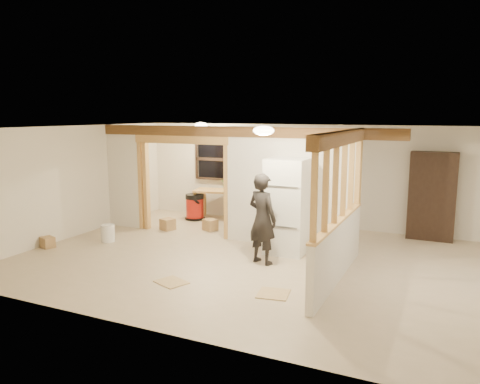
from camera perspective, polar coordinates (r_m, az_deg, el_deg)
The scene contains 28 objects.
floor at distance 8.99m, azimuth 2.18°, elevation -8.41°, with size 9.00×6.50×0.01m, color #BDA88D.
ceiling at distance 8.55m, azimuth 2.29°, elevation 7.77°, with size 9.00×6.50×0.01m, color white.
wall_back at distance 11.72m, azimuth 8.37°, elevation 2.02°, with size 9.00×0.01×2.50m, color silver.
wall_front at distance 5.89m, azimuth -10.11°, elevation -5.51°, with size 9.00×0.01×2.50m, color silver.
wall_left at distance 11.19m, azimuth -19.56°, elevation 1.21°, with size 0.01×6.50×2.50m, color silver.
partition_left_stub at distance 11.78m, azimuth -13.92°, elevation 1.88°, with size 0.90×0.12×2.50m, color silver.
partition_center at distance 9.72m, azimuth 6.05°, elevation 0.53°, with size 2.80×0.12×2.50m, color silver.
doorway_frame at distance 10.85m, azimuth -7.06°, elevation 0.65°, with size 2.46×0.14×2.20m, color tan.
header_beam_back at distance 10.06m, azimuth -0.37°, elevation 7.36°, with size 7.00×0.18×0.22m, color brown.
header_beam_right at distance 7.69m, azimuth 12.25°, elevation 6.47°, with size 0.18×3.30×0.22m, color brown.
pony_wall at distance 8.01m, azimuth 11.78°, elevation -7.08°, with size 0.12×3.20×1.00m, color silver.
stud_partition at distance 7.76m, azimuth 12.07°, elevation 1.16°, with size 0.14×3.20×1.32m, color tan.
window_back at distance 12.59m, azimuth -3.14°, elevation 4.00°, with size 1.12×0.10×1.10m, color black.
ceiling_dome_main at distance 7.98m, azimuth 2.90°, elevation 7.49°, with size 0.36×0.36×0.16m, color #FFEABF.
ceiling_dome_util at distance 11.72m, azimuth -4.76°, elevation 8.12°, with size 0.32×0.32×0.14m, color #FFEABF.
hanging_bulb at distance 10.88m, azimuth -4.26°, elevation 6.44°, with size 0.07×0.07×0.07m, color #FFD88C.
refrigerator at distance 9.33m, azimuth 5.81°, elevation -1.72°, with size 0.78×0.76×1.90m, color white.
woman at distance 8.65m, azimuth 2.74°, elevation -3.27°, with size 0.62×0.41×1.70m, color #2A2626.
work_table at distance 12.31m, azimuth -2.58°, elevation -1.55°, with size 1.26×0.63×0.79m, color tan.
potted_plant at distance 12.20m, azimuth -1.55°, elevation 1.08°, with size 0.32×0.27×0.35m, color #29602D.
shop_vac at distance 12.36m, azimuth -5.53°, elevation -1.80°, with size 0.53×0.53×0.69m, color #AB1910.
bookshelf at distance 11.06m, azimuth 22.37°, elevation -0.49°, with size 0.97×0.32×1.95m, color black.
bucket at distance 10.63m, azimuth -15.80°, elevation -4.85°, with size 0.30×0.30×0.37m, color white.
box_util_a at distance 11.24m, azimuth -3.65°, elevation -4.01°, with size 0.31×0.26×0.26m, color #AA8252.
box_util_b at distance 11.40m, azimuth -8.80°, elevation -3.90°, with size 0.29×0.29×0.27m, color #AA8252.
box_front at distance 10.60m, azimuth -22.40°, elevation -5.68°, with size 0.28×0.22×0.22m, color #AA8252.
floor_panel_near at distance 7.42m, azimuth 4.09°, elevation -12.27°, with size 0.47×0.47×0.02m, color tan.
floor_panel_far at distance 7.96m, azimuth -8.36°, elevation -10.81°, with size 0.50×0.40×0.02m, color tan.
Camera 1 is at (3.29, -7.89, 2.76)m, focal length 35.00 mm.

